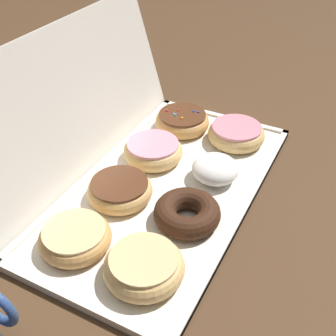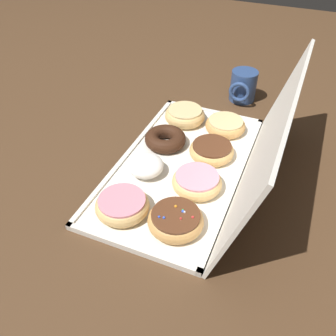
% 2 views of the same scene
% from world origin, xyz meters
% --- Properties ---
extents(ground_plane, '(3.00, 3.00, 0.00)m').
position_xyz_m(ground_plane, '(0.00, 0.00, 0.00)').
color(ground_plane, '#4C331E').
extents(donut_box, '(0.57, 0.30, 0.01)m').
position_xyz_m(donut_box, '(0.00, 0.00, 0.01)').
color(donut_box, silver).
rests_on(donut_box, ground).
extents(box_lid_open, '(0.57, 0.09, 0.27)m').
position_xyz_m(box_lid_open, '(0.00, 0.19, 0.14)').
color(box_lid_open, silver).
rests_on(box_lid_open, ground).
extents(glazed_ring_donut_0, '(0.12, 0.12, 0.04)m').
position_xyz_m(glazed_ring_donut_0, '(-0.20, -0.06, 0.03)').
color(glazed_ring_donut_0, '#E5B770').
rests_on(glazed_ring_donut_0, donut_box).
extents(chocolate_cake_ring_donut_1, '(0.11, 0.11, 0.04)m').
position_xyz_m(chocolate_cake_ring_donut_1, '(-0.07, -0.07, 0.03)').
color(chocolate_cake_ring_donut_1, '#381E11').
rests_on(chocolate_cake_ring_donut_1, donut_box).
extents(powdered_filled_donut_2, '(0.09, 0.09, 0.05)m').
position_xyz_m(powdered_filled_donut_2, '(0.06, -0.07, 0.03)').
color(powdered_filled_donut_2, white).
rests_on(powdered_filled_donut_2, donut_box).
extents(pink_frosted_donut_3, '(0.12, 0.12, 0.04)m').
position_xyz_m(pink_frosted_donut_3, '(0.20, -0.06, 0.03)').
color(pink_frosted_donut_3, '#E5B770').
rests_on(pink_frosted_donut_3, donut_box).
extents(glazed_ring_donut_4, '(0.11, 0.11, 0.03)m').
position_xyz_m(glazed_ring_donut_4, '(-0.20, 0.06, 0.03)').
color(glazed_ring_donut_4, tan).
rests_on(glazed_ring_donut_4, donut_box).
extents(chocolate_frosted_donut_5, '(0.12, 0.12, 0.04)m').
position_xyz_m(chocolate_frosted_donut_5, '(-0.07, 0.06, 0.03)').
color(chocolate_frosted_donut_5, tan).
rests_on(chocolate_frosted_donut_5, donut_box).
extents(pink_frosted_donut_6, '(0.12, 0.12, 0.04)m').
position_xyz_m(pink_frosted_donut_6, '(0.06, 0.07, 0.03)').
color(pink_frosted_donut_6, '#E5B770').
rests_on(pink_frosted_donut_6, donut_box).
extents(sprinkle_donut_7, '(0.12, 0.12, 0.04)m').
position_xyz_m(sprinkle_donut_7, '(0.19, 0.06, 0.03)').
color(sprinkle_donut_7, tan).
rests_on(sprinkle_donut_7, donut_box).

